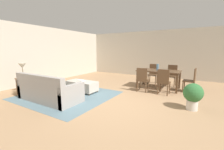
{
  "coord_description": "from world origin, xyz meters",
  "views": [
    {
      "loc": [
        2.11,
        -3.82,
        1.57
      ],
      "look_at": [
        -0.59,
        0.72,
        0.68
      ],
      "focal_mm": 23.53,
      "sensor_mm": 36.0,
      "label": 1
    }
  ],
  "objects_px": {
    "ottoman_table": "(82,86)",
    "book_on_ottoman": "(81,80)",
    "side_table": "(24,81)",
    "dining_chair_far_left": "(153,73)",
    "table_lamp": "(22,66)",
    "dining_chair_far_right": "(172,74)",
    "potted_plant": "(193,94)",
    "dining_chair_near_left": "(142,78)",
    "couch": "(49,91)",
    "dining_chair_near_right": "(164,80)",
    "vase_centerpiece": "(158,67)",
    "dining_chair_head_east": "(192,79)",
    "dining_table": "(159,72)"
  },
  "relations": [
    {
      "from": "side_table",
      "to": "dining_chair_far_left",
      "type": "xyz_separation_m",
      "value": [
        3.5,
        4.15,
        0.05
      ]
    },
    {
      "from": "dining_chair_far_right",
      "to": "potted_plant",
      "type": "relative_size",
      "value": 1.28
    },
    {
      "from": "dining_chair_near_left",
      "to": "book_on_ottoman",
      "type": "relative_size",
      "value": 3.54
    },
    {
      "from": "couch",
      "to": "dining_chair_far_right",
      "type": "distance_m",
      "value": 5.1
    },
    {
      "from": "table_lamp",
      "to": "book_on_ottoman",
      "type": "relative_size",
      "value": 2.02
    },
    {
      "from": "side_table",
      "to": "dining_chair_head_east",
      "type": "distance_m",
      "value": 6.13
    },
    {
      "from": "dining_table",
      "to": "potted_plant",
      "type": "xyz_separation_m",
      "value": [
        1.33,
        -1.82,
        -0.25
      ]
    },
    {
      "from": "dining_chair_far_right",
      "to": "dining_chair_near_right",
      "type": "bearing_deg",
      "value": -90.6
    },
    {
      "from": "ottoman_table",
      "to": "dining_chair_far_right",
      "type": "height_order",
      "value": "dining_chair_far_right"
    },
    {
      "from": "dining_chair_near_left",
      "to": "potted_plant",
      "type": "bearing_deg",
      "value": -29.8
    },
    {
      "from": "table_lamp",
      "to": "dining_chair_far_left",
      "type": "height_order",
      "value": "table_lamp"
    },
    {
      "from": "dining_table",
      "to": "book_on_ottoman",
      "type": "relative_size",
      "value": 6.34
    },
    {
      "from": "couch",
      "to": "dining_chair_near_right",
      "type": "distance_m",
      "value": 3.87
    },
    {
      "from": "dining_chair_near_right",
      "to": "dining_chair_far_right",
      "type": "distance_m",
      "value": 1.66
    },
    {
      "from": "table_lamp",
      "to": "book_on_ottoman",
      "type": "height_order",
      "value": "table_lamp"
    },
    {
      "from": "dining_chair_far_left",
      "to": "vase_centerpiece",
      "type": "relative_size",
      "value": 3.58
    },
    {
      "from": "side_table",
      "to": "dining_chair_far_left",
      "type": "height_order",
      "value": "dining_chair_far_left"
    },
    {
      "from": "couch",
      "to": "book_on_ottoman",
      "type": "distance_m",
      "value": 1.33
    },
    {
      "from": "couch",
      "to": "dining_chair_head_east",
      "type": "relative_size",
      "value": 2.28
    },
    {
      "from": "ottoman_table",
      "to": "dining_chair_near_left",
      "type": "distance_m",
      "value": 2.32
    },
    {
      "from": "dining_table",
      "to": "ottoman_table",
      "type": "bearing_deg",
      "value": -140.0
    },
    {
      "from": "dining_chair_near_right",
      "to": "dining_chair_far_left",
      "type": "bearing_deg",
      "value": 116.21
    },
    {
      "from": "potted_plant",
      "to": "dining_chair_far_right",
      "type": "bearing_deg",
      "value": 109.46
    },
    {
      "from": "table_lamp",
      "to": "couch",
      "type": "bearing_deg",
      "value": 0.78
    },
    {
      "from": "vase_centerpiece",
      "to": "dining_chair_far_left",
      "type": "bearing_deg",
      "value": 115.07
    },
    {
      "from": "ottoman_table",
      "to": "dining_chair_far_right",
      "type": "distance_m",
      "value": 3.98
    },
    {
      "from": "table_lamp",
      "to": "dining_chair_far_left",
      "type": "xyz_separation_m",
      "value": [
        3.5,
        4.15,
        -0.49
      ]
    },
    {
      "from": "dining_chair_near_left",
      "to": "dining_chair_far_right",
      "type": "xyz_separation_m",
      "value": [
        0.79,
        1.67,
        0.0
      ]
    },
    {
      "from": "dining_chair_head_east",
      "to": "vase_centerpiece",
      "type": "bearing_deg",
      "value": 179.68
    },
    {
      "from": "dining_chair_near_right",
      "to": "potted_plant",
      "type": "xyz_separation_m",
      "value": [
        0.96,
        -1.0,
        -0.1
      ]
    },
    {
      "from": "potted_plant",
      "to": "ottoman_table",
      "type": "bearing_deg",
      "value": -177.19
    },
    {
      "from": "dining_chair_near_left",
      "to": "vase_centerpiece",
      "type": "distance_m",
      "value": 0.98
    },
    {
      "from": "couch",
      "to": "potted_plant",
      "type": "distance_m",
      "value": 4.19
    },
    {
      "from": "ottoman_table",
      "to": "vase_centerpiece",
      "type": "xyz_separation_m",
      "value": [
        2.32,
        2.02,
        0.65
      ]
    },
    {
      "from": "dining_chair_far_right",
      "to": "potted_plant",
      "type": "xyz_separation_m",
      "value": [
        0.94,
        -2.66,
        -0.1
      ]
    },
    {
      "from": "dining_chair_far_left",
      "to": "vase_centerpiece",
      "type": "height_order",
      "value": "vase_centerpiece"
    },
    {
      "from": "vase_centerpiece",
      "to": "book_on_ottoman",
      "type": "bearing_deg",
      "value": -140.2
    },
    {
      "from": "dining_chair_far_right",
      "to": "vase_centerpiece",
      "type": "distance_m",
      "value": 1.01
    },
    {
      "from": "ottoman_table",
      "to": "book_on_ottoman",
      "type": "distance_m",
      "value": 0.2
    },
    {
      "from": "table_lamp",
      "to": "dining_chair_near_left",
      "type": "height_order",
      "value": "table_lamp"
    },
    {
      "from": "dining_chair_near_left",
      "to": "book_on_ottoman",
      "type": "xyz_separation_m",
      "value": [
        -2.05,
        -1.15,
        -0.09
      ]
    },
    {
      "from": "dining_chair_far_right",
      "to": "side_table",
      "type": "bearing_deg",
      "value": -136.33
    },
    {
      "from": "dining_chair_near_left",
      "to": "vase_centerpiece",
      "type": "height_order",
      "value": "vase_centerpiece"
    },
    {
      "from": "couch",
      "to": "dining_chair_head_east",
      "type": "height_order",
      "value": "dining_chair_head_east"
    },
    {
      "from": "couch",
      "to": "vase_centerpiece",
      "type": "bearing_deg",
      "value": 52.44
    },
    {
      "from": "dining_chair_far_right",
      "to": "dining_chair_head_east",
      "type": "xyz_separation_m",
      "value": [
        0.82,
        -0.83,
        0.0
      ]
    },
    {
      "from": "dining_chair_near_right",
      "to": "vase_centerpiece",
      "type": "xyz_separation_m",
      "value": [
        -0.43,
        0.84,
        0.37
      ]
    },
    {
      "from": "table_lamp",
      "to": "dining_table",
      "type": "height_order",
      "value": "table_lamp"
    },
    {
      "from": "potted_plant",
      "to": "side_table",
      "type": "bearing_deg",
      "value": -164.27
    },
    {
      "from": "dining_chair_near_right",
      "to": "dining_table",
      "type": "bearing_deg",
      "value": 114.34
    }
  ]
}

